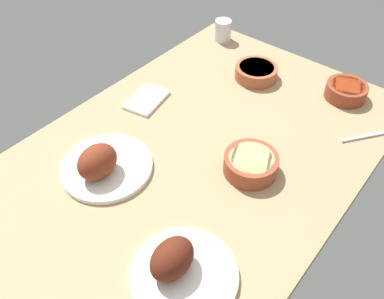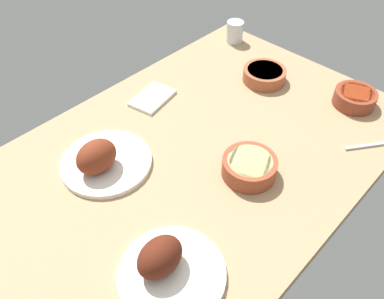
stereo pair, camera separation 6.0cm
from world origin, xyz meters
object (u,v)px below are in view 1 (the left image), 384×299
plate_center_main (102,164)px  folded_napkin (147,100)px  plate_far_side (179,267)px  fork_loose (365,137)px  bowl_pasta (256,72)px  bowl_potatoes (251,163)px  water_tumbler (223,30)px  bowl_sauce (346,90)px

plate_center_main → folded_napkin: (-31.89, -13.71, -2.82)cm
plate_far_side → fork_loose: bearing=168.4°
bowl_pasta → bowl_potatoes: bowl_potatoes is taller
bowl_potatoes → water_tumbler: 74.61cm
bowl_potatoes → bowl_sauce: (-50.50, 6.30, -0.20)cm
folded_napkin → bowl_sauce: bearing=131.4°
water_tumbler → fork_loose: 73.52cm
water_tumbler → folded_napkin: (50.54, 4.50, -3.78)cm
bowl_pasta → bowl_sauce: 32.31cm
plate_far_side → water_tumbler: size_ratio=2.88×
plate_far_side → bowl_pasta: 83.67cm
plate_center_main → bowl_pasta: (-67.99, 7.77, -0.78)cm
plate_far_side → bowl_pasta: (-78.20, -29.75, -0.57)cm
bowl_sauce → plate_far_side: bearing=-0.6°
plate_center_main → fork_loose: (-62.30, 52.39, -3.02)cm
plate_far_side → fork_loose: plate_far_side is taller
plate_center_main → folded_napkin: 34.83cm
bowl_sauce → fork_loose: size_ratio=0.86×
folded_napkin → fork_loose: bearing=114.7°
water_tumbler → folded_napkin: 50.88cm
folded_napkin → fork_loose: (-30.41, 66.09, -0.20)cm
plate_center_main → bowl_potatoes: bearing=130.4°
plate_center_main → bowl_sauce: plate_center_main is taller
bowl_pasta → bowl_sauce: bowl_sauce is taller
bowl_pasta → plate_far_side: bearing=20.8°
bowl_pasta → water_tumbler: 29.77cm
plate_center_main → folded_napkin: size_ratio=1.73×
bowl_sauce → plate_center_main: bearing=-26.3°
bowl_sauce → fork_loose: (15.65, 13.88, -2.48)cm
plate_center_main → fork_loose: 81.45cm
plate_center_main → bowl_pasta: size_ratio=1.71×
water_tumbler → fork_loose: water_tumbler is taller
plate_center_main → water_tumbler: 84.43cm
water_tumbler → folded_napkin: size_ratio=0.57×
fork_loose → water_tumbler: bearing=-70.0°
plate_center_main → bowl_pasta: plate_center_main is taller
bowl_pasta → bowl_potatoes: size_ratio=1.00×
bowl_potatoes → plate_center_main: bearing=-49.6°
water_tumbler → bowl_pasta: bearing=60.9°
bowl_pasta → bowl_sauce: bearing=108.0°
bowl_sauce → water_tumbler: (-4.48, -56.71, 1.50)cm
folded_napkin → plate_center_main: bearing=23.3°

